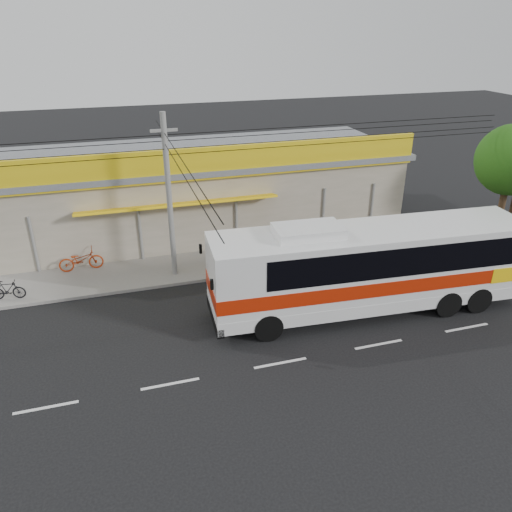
% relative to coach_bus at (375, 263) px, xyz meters
% --- Properties ---
extents(ground, '(120.00, 120.00, 0.00)m').
position_rel_coach_bus_xyz_m(ground, '(-4.95, 0.01, -2.19)').
color(ground, black).
rests_on(ground, ground).
extents(sidewalk, '(30.00, 3.20, 0.15)m').
position_rel_coach_bus_xyz_m(sidewalk, '(-4.95, 6.01, -2.12)').
color(sidewalk, gray).
rests_on(sidewalk, ground).
extents(lane_markings, '(50.00, 0.12, 0.01)m').
position_rel_coach_bus_xyz_m(lane_markings, '(-4.95, -2.49, -2.19)').
color(lane_markings, silver).
rests_on(lane_markings, ground).
extents(storefront_building, '(22.60, 9.20, 5.70)m').
position_rel_coach_bus_xyz_m(storefront_building, '(-4.96, 11.55, 0.11)').
color(storefront_building, gray).
rests_on(storefront_building, ground).
extents(coach_bus, '(13.45, 3.65, 4.10)m').
position_rel_coach_bus_xyz_m(coach_bus, '(0.00, 0.00, 0.00)').
color(coach_bus, silver).
rests_on(coach_bus, ground).
extents(motorbike_red, '(2.11, 0.79, 1.10)m').
position_rel_coach_bus_xyz_m(motorbike_red, '(-11.93, 7.11, -1.49)').
color(motorbike_red, '#91290A').
rests_on(motorbike_red, sidewalk).
extents(motorbike_dark, '(1.54, 0.66, 0.90)m').
position_rel_coach_bus_xyz_m(motorbike_dark, '(-14.97, 5.09, -1.59)').
color(motorbike_dark, black).
rests_on(motorbike_dark, sidewalk).
extents(utility_pole, '(34.00, 14.00, 7.81)m').
position_rel_coach_bus_xyz_m(utility_pole, '(-7.61, 5.41, 4.25)').
color(utility_pole, slate).
rests_on(utility_pole, ground).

